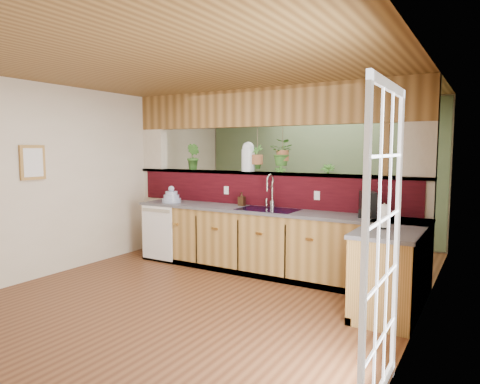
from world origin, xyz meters
The scene contains 27 objects.
ground centered at (0.00, 0.00, 0.00)m, with size 4.60×7.00×0.01m, color #56301A.
ceiling centered at (0.00, 0.00, 2.60)m, with size 4.60×7.00×0.01m, color brown.
wall_back centered at (0.00, 3.50, 1.30)m, with size 4.60×0.02×2.60m, color beige.
wall_left centered at (-2.30, 0.00, 1.30)m, with size 0.02×7.00×2.60m, color beige.
wall_right centered at (2.30, 0.00, 1.30)m, with size 0.02×7.00×2.60m, color beige.
pass_through_partition centered at (0.03, 1.35, 1.19)m, with size 4.60×0.21×2.60m.
pass_through_ledge centered at (0.00, 1.35, 1.37)m, with size 4.60×0.21×0.04m, color brown.
header_beam centered at (0.00, 1.35, 2.33)m, with size 4.60×0.15×0.55m, color brown.
sage_backwall centered at (0.00, 3.48, 1.30)m, with size 4.55×0.02×2.55m, color #5C734E.
countertop centered at (0.84, 0.87, 0.45)m, with size 4.14×1.52×0.90m.
dishwasher centered at (-1.48, 0.66, 0.46)m, with size 0.58×0.03×0.82m.
navy_sink centered at (0.25, 0.98, 0.82)m, with size 0.82×0.50×0.18m.
french_door centered at (2.27, -1.30, 1.05)m, with size 0.06×1.02×2.16m, color white.
framed_print centered at (-2.27, -0.80, 1.55)m, with size 0.04×0.35×0.45m.
faucet centered at (0.21, 1.13, 1.16)m, with size 0.21×0.21×0.48m.
dish_stack centered at (-1.39, 0.91, 0.98)m, with size 0.30×0.30×0.26m.
soap_dispenser centered at (-0.26, 1.13, 1.00)m, with size 0.09×0.09×0.20m, color #3D2716.
coffee_maker centered at (1.59, 1.01, 1.04)m, with size 0.17×0.28×0.31m.
paper_towel centered at (1.93, 0.34, 1.02)m, with size 0.12×0.12×0.27m.
glass_jar centered at (-0.27, 1.35, 1.61)m, with size 0.20×0.20×0.44m.
ledge_plant_left centered at (-1.29, 1.35, 1.60)m, with size 0.23×0.19×0.42m, color #2F5E20.
hanging_plant_a centered at (-0.12, 1.35, 1.72)m, with size 0.21×0.17×0.55m.
hanging_plant_b centered at (0.29, 1.35, 1.84)m, with size 0.34×0.30×0.49m.
shelving_console centered at (-0.15, 3.25, 0.50)m, with size 1.43×0.38×0.96m, color black.
shelf_plant_a centered at (-0.64, 3.25, 1.19)m, with size 0.23×0.15×0.43m, color #2F5E20.
shelf_plant_b centered at (0.30, 3.25, 1.22)m, with size 0.27×0.27×0.48m, color #2F5E20.
floor_plant centered at (0.48, 2.02, 0.36)m, with size 0.66×0.57×0.73m, color #2F5E20.
Camera 1 is at (2.88, -4.20, 1.72)m, focal length 32.00 mm.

